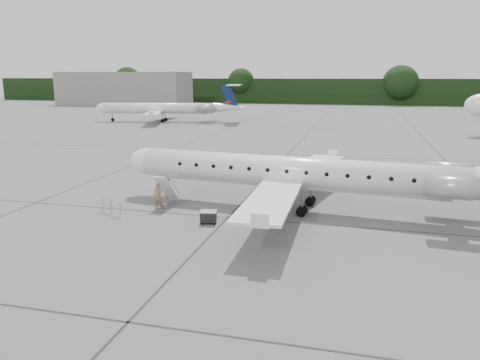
% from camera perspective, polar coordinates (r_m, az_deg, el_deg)
% --- Properties ---
extents(ground, '(320.00, 320.00, 0.00)m').
position_cam_1_polar(ground, '(25.43, 10.31, -8.13)').
color(ground, '#60605D').
rests_on(ground, ground).
extents(treeline, '(260.00, 4.00, 8.00)m').
position_cam_1_polar(treeline, '(153.85, 14.11, 10.41)').
color(treeline, black).
rests_on(treeline, ground).
extents(terminal_building, '(40.00, 14.00, 10.00)m').
position_cam_1_polar(terminal_building, '(151.71, -13.94, 10.77)').
color(terminal_building, slate).
rests_on(terminal_building, ground).
extents(main_regional_jet, '(30.18, 23.15, 7.24)m').
position_cam_1_polar(main_regional_jet, '(31.42, 6.47, 2.82)').
color(main_regional_jet, white).
rests_on(main_regional_jet, ground).
extents(airstair, '(1.07, 2.24, 2.27)m').
position_cam_1_polar(airstair, '(33.03, -8.86, -1.17)').
color(airstair, white).
rests_on(airstair, ground).
extents(passenger, '(0.73, 0.53, 1.88)m').
position_cam_1_polar(passenger, '(32.04, -9.92, -2.00)').
color(passenger, brown).
rests_on(passenger, ground).
extents(safety_railing, '(1.95, 1.16, 1.00)m').
position_cam_1_polar(safety_railing, '(32.00, -15.44, -3.11)').
color(safety_railing, '#95989D').
rests_on(safety_railing, ground).
extents(baggage_cart, '(1.11, 0.97, 0.84)m').
position_cam_1_polar(baggage_cart, '(28.96, -3.87, -4.48)').
color(baggage_cart, black).
rests_on(baggage_cart, ground).
extents(bg_regional_left, '(31.32, 25.10, 7.35)m').
position_cam_1_polar(bg_regional_left, '(94.34, -9.90, 9.24)').
color(bg_regional_left, white).
rests_on(bg_regional_left, ground).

